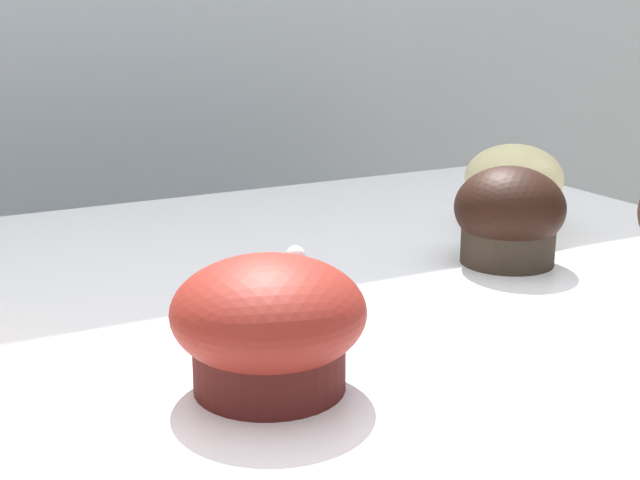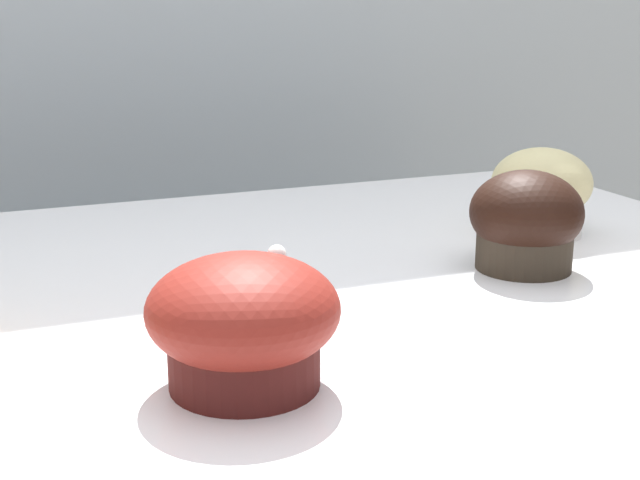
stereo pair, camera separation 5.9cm
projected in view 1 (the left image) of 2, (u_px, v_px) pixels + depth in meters
The scene contains 4 objects.
wall_back at pixel (21, 185), 1.11m from camera, with size 3.20×0.10×1.80m, color #A8B2B7.
muffin_back_left at pixel (509, 217), 0.68m from camera, with size 0.08×0.08×0.08m.
muffin_front_left at pixel (268, 324), 0.46m from camera, with size 0.10×0.10×0.07m.
muffin_back_center at pixel (513, 187), 0.78m from camera, with size 0.09×0.09×0.08m.
Camera 1 is at (-0.18, -0.54, 1.13)m, focal length 50.00 mm.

